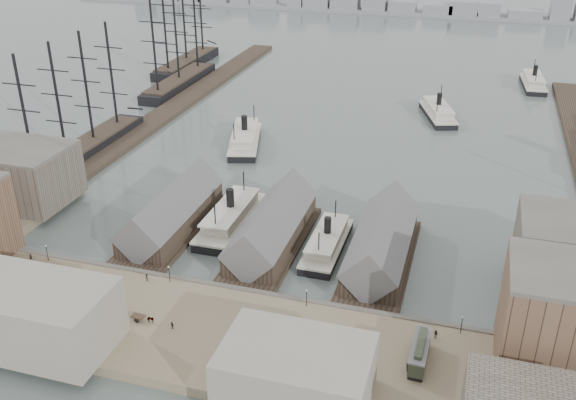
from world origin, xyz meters
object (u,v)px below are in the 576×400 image
(ferry_docked_west, at_px, (231,217))
(horse_cart_center, at_px, (146,319))
(tram, at_px, (420,353))
(horse_cart_right, at_px, (318,355))
(horse_cart_left, at_px, (91,283))

(ferry_docked_west, bearing_deg, horse_cart_center, -90.37)
(tram, xyz_separation_m, horse_cart_right, (-17.30, -4.26, -1.23))
(horse_cart_left, relative_size, horse_cart_center, 0.88)
(horse_cart_left, bearing_deg, horse_cart_center, -70.10)
(tram, bearing_deg, ferry_docked_west, 143.09)
(tram, height_order, horse_cart_right, tram)
(ferry_docked_west, bearing_deg, horse_cart_right, -52.87)
(horse_cart_left, relative_size, horse_cart_right, 0.89)
(horse_cart_right, bearing_deg, horse_cart_center, 59.49)
(horse_cart_center, xyz_separation_m, horse_cart_right, (34.42, -0.81, 0.04))
(ferry_docked_west, distance_m, tram, 65.69)
(ferry_docked_west, relative_size, tram, 2.71)
(horse_cart_left, xyz_separation_m, horse_cart_right, (51.34, -8.65, 0.02))
(ferry_docked_west, distance_m, horse_cart_right, 56.55)
(horse_cart_right, bearing_deg, tram, -105.34)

